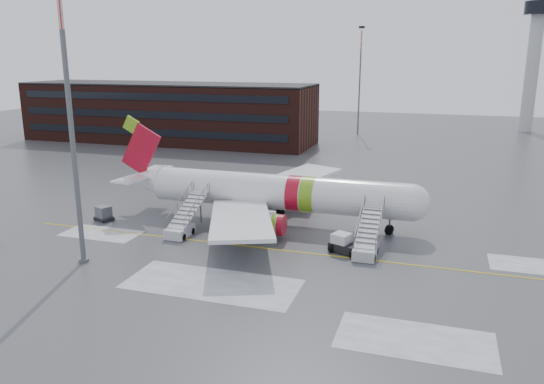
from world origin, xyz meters
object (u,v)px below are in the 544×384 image
(airstair_fwd, at_px, (367,243))
(airstair_aft, at_px, (183,224))
(uld_container, at_px, (104,214))
(airliner, at_px, (269,192))
(pushback_tug, at_px, (345,244))
(light_mast_near, at_px, (70,116))

(airstair_fwd, distance_m, airstair_aft, 18.70)
(uld_container, bearing_deg, airliner, 15.42)
(airstair_aft, height_order, pushback_tug, airstair_aft)
(airstair_fwd, bearing_deg, uld_container, 176.80)
(pushback_tug, height_order, light_mast_near, light_mast_near)
(airstair_fwd, height_order, uld_container, airstair_fwd)
(pushback_tug, bearing_deg, light_mast_near, -156.63)
(uld_container, bearing_deg, airstair_aft, -8.77)
(uld_container, relative_size, light_mast_near, 0.09)
(airliner, distance_m, uld_container, 18.62)
(uld_container, bearing_deg, light_mast_near, -63.19)
(airliner, relative_size, light_mast_near, 1.40)
(airstair_aft, xyz_separation_m, uld_container, (-10.61, 1.64, -0.31))
(airstair_fwd, distance_m, light_mast_near, 28.14)
(airstair_fwd, bearing_deg, airliner, 150.47)
(uld_container, xyz_separation_m, light_mast_near, (5.61, -11.09, 12.19))
(airliner, xyz_separation_m, pushback_tug, (9.52, -6.62, -2.64))
(airliner, bearing_deg, airstair_aft, -137.60)
(airliner, bearing_deg, uld_container, -164.58)
(pushback_tug, xyz_separation_m, uld_container, (-27.29, 1.72, -0.03))
(airstair_fwd, height_order, light_mast_near, light_mast_near)
(airstair_aft, relative_size, uld_container, 3.27)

